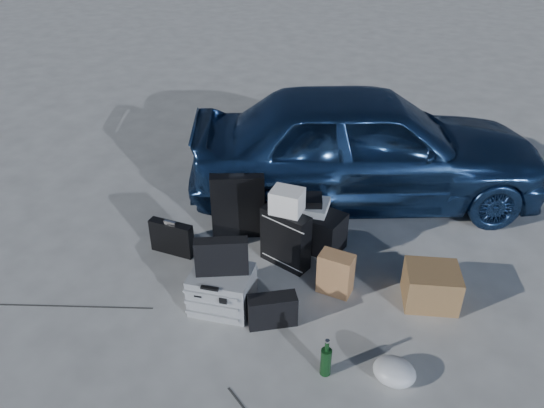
# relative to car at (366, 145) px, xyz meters

# --- Properties ---
(ground) EXTENTS (60.00, 60.00, 0.00)m
(ground) POSITION_rel_car_xyz_m (-0.57, -2.12, -0.62)
(ground) COLOR #B8B8B3
(ground) RESTS_ON ground
(car) EXTENTS (3.93, 2.72, 1.24)m
(car) POSITION_rel_car_xyz_m (0.00, 0.00, 0.00)
(car) COLOR navy
(car) RESTS_ON ground
(pelican_case) EXTENTS (0.52, 0.44, 0.35)m
(pelican_case) POSITION_rel_car_xyz_m (-0.70, -2.12, -0.45)
(pelican_case) COLOR gray
(pelican_case) RESTS_ON ground
(laptop_bag) EXTENTS (0.42, 0.26, 0.31)m
(laptop_bag) POSITION_rel_car_xyz_m (-0.69, -2.11, -0.12)
(laptop_bag) COLOR black
(laptop_bag) RESTS_ON pelican_case
(briefcase) EXTENTS (0.42, 0.11, 0.33)m
(briefcase) POSITION_rel_car_xyz_m (-1.44, -1.61, -0.46)
(briefcase) COLOR black
(briefcase) RESTS_ON ground
(suitcase_left) EXTENTS (0.54, 0.37, 0.66)m
(suitcase_left) POSITION_rel_car_xyz_m (-0.99, -1.11, -0.29)
(suitcase_left) COLOR black
(suitcase_left) RESTS_ON ground
(suitcase_right) EXTENTS (0.48, 0.30, 0.54)m
(suitcase_right) POSITION_rel_car_xyz_m (-0.40, -1.41, -0.35)
(suitcase_right) COLOR black
(suitcase_right) RESTS_ON ground
(white_carton) EXTENTS (0.27, 0.22, 0.21)m
(white_carton) POSITION_rel_car_xyz_m (-0.40, -1.39, 0.03)
(white_carton) COLOR white
(white_carton) RESTS_ON suitcase_right
(duffel_bag) EXTENTS (0.80, 0.49, 0.37)m
(duffel_bag) POSITION_rel_car_xyz_m (-0.33, -1.03, -0.44)
(duffel_bag) COLOR black
(duffel_bag) RESTS_ON ground
(flat_box_white) EXTENTS (0.44, 0.34, 0.07)m
(flat_box_white) POSITION_rel_car_xyz_m (-0.34, -1.02, -0.21)
(flat_box_white) COLOR white
(flat_box_white) RESTS_ON duffel_bag
(flat_box_black) EXTENTS (0.36, 0.30, 0.07)m
(flat_box_black) POSITION_rel_car_xyz_m (-0.34, -1.04, -0.15)
(flat_box_black) COLOR black
(flat_box_black) RESTS_ON flat_box_white
(kraft_bag) EXTENTS (0.30, 0.20, 0.37)m
(kraft_bag) POSITION_rel_car_xyz_m (0.11, -1.63, -0.43)
(kraft_bag) COLOR #AA6F4A
(kraft_bag) RESTS_ON ground
(cardboard_box) EXTENTS (0.50, 0.46, 0.32)m
(cardboard_box) POSITION_rel_car_xyz_m (0.88, -1.48, -0.46)
(cardboard_box) COLOR olive
(cardboard_box) RESTS_ON ground
(plastic_bag) EXTENTS (0.34, 0.30, 0.17)m
(plastic_bag) POSITION_rel_car_xyz_m (0.73, -2.40, -0.54)
(plastic_bag) COLOR silver
(plastic_bag) RESTS_ON ground
(messenger_bag) EXTENTS (0.40, 0.32, 0.27)m
(messenger_bag) POSITION_rel_car_xyz_m (-0.25, -2.17, -0.49)
(messenger_bag) COLOR black
(messenger_bag) RESTS_ON ground
(green_bottle) EXTENTS (0.08, 0.08, 0.31)m
(green_bottle) POSITION_rel_car_xyz_m (0.27, -2.51, -0.47)
(green_bottle) COLOR black
(green_bottle) RESTS_ON ground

